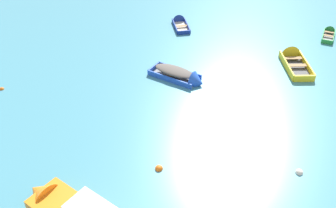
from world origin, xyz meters
TOP-DOWN VIEW (x-y plane):
  - rowboat_green_far_left at (16.16, 29.11)m, footprint 2.43×3.00m
  - rowboat_blue_cluster_outer at (1.64, 23.91)m, footprint 4.18×3.94m
  - rowboat_deep_blue_distant_center at (3.28, 33.62)m, footprint 1.28×3.32m
  - rowboat_yellow_far_back at (10.78, 25.27)m, footprint 2.21×4.62m
  - mooring_buoy_far_field at (-11.34, 24.95)m, footprint 0.31×0.31m
  - mooring_buoy_between_boats_right at (5.95, 13.86)m, footprint 0.42×0.42m
  - mooring_buoy_midfield at (-1.47, 15.43)m, footprint 0.43×0.43m

SIDE VIEW (x-z plane):
  - mooring_buoy_far_field at x=-11.34m, z-range -0.15..0.15m
  - mooring_buoy_between_boats_right at x=5.95m, z-range -0.21..0.21m
  - mooring_buoy_midfield at x=-1.47m, z-range -0.22..0.22m
  - rowboat_green_far_left at x=16.16m, z-range -0.27..0.59m
  - rowboat_deep_blue_distant_center at x=3.28m, z-range -0.39..0.73m
  - rowboat_yellow_far_back at x=10.78m, z-range -0.52..0.98m
  - rowboat_blue_cluster_outer at x=1.64m, z-range -0.38..1.04m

